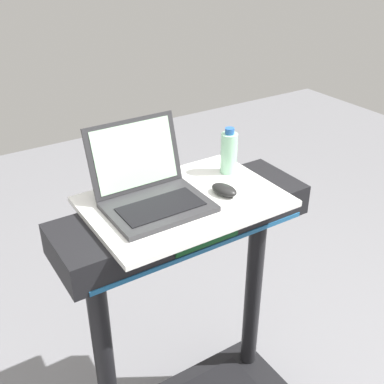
% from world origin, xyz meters
% --- Properties ---
extents(desk_board, '(0.65, 0.45, 0.02)m').
position_xyz_m(desk_board, '(0.00, 0.70, 1.10)').
color(desk_board, white).
rests_on(desk_board, treadmill_base).
extents(laptop, '(0.32, 0.31, 0.25)m').
position_xyz_m(laptop, '(-0.10, 0.74, 1.16)').
color(laptop, '#2D2D30').
rests_on(laptop, desk_board).
extents(computer_mouse, '(0.08, 0.11, 0.03)m').
position_xyz_m(computer_mouse, '(0.13, 0.65, 1.13)').
color(computer_mouse, black).
rests_on(computer_mouse, desk_board).
extents(water_bottle, '(0.06, 0.06, 0.17)m').
position_xyz_m(water_bottle, '(0.24, 0.78, 1.19)').
color(water_bottle, '#9EDBB2').
rests_on(water_bottle, desk_board).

